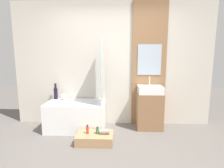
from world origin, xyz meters
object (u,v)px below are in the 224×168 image
at_px(bathtub, 76,116).
at_px(bottle_soap_primary, 87,130).
at_px(wooden_step_bench, 95,138).
at_px(vase_tall_dark, 56,93).
at_px(vase_round_light, 63,97).
at_px(bottle_soap_secondary, 97,131).
at_px(sink, 150,90).

relative_size(bathtub, bottle_soap_primary, 7.25).
bearing_deg(wooden_step_bench, bottle_soap_primary, 180.00).
relative_size(vase_tall_dark, vase_round_light, 2.79).
bearing_deg(bottle_soap_primary, vase_round_light, 129.84).
bearing_deg(vase_tall_dark, vase_round_light, -7.64).
relative_size(wooden_step_bench, bottle_soap_secondary, 5.11).
bearing_deg(bottle_soap_secondary, bottle_soap_primary, 180.00).
xyz_separation_m(wooden_step_bench, vase_tall_dark, (-0.94, 0.80, 0.62)).
bearing_deg(bottle_soap_secondary, vase_tall_dark, 140.93).
bearing_deg(sink, vase_round_light, 176.51).
distance_m(wooden_step_bench, bottle_soap_primary, 0.20).
bearing_deg(bottle_soap_primary, wooden_step_bench, 0.00).
relative_size(sink, bottle_soap_secondary, 3.96).
distance_m(wooden_step_bench, bottle_soap_secondary, 0.14).
xyz_separation_m(sink, bottle_soap_primary, (-1.16, -0.67, -0.58)).
height_order(wooden_step_bench, vase_round_light, vase_round_light).
bearing_deg(bathtub, wooden_step_bench, -51.05).
relative_size(vase_tall_dark, bottle_soap_secondary, 2.77).
bearing_deg(vase_round_light, sink, -3.49).
height_order(vase_tall_dark, bottle_soap_primary, vase_tall_dark).
xyz_separation_m(wooden_step_bench, bottle_soap_secondary, (0.05, -0.00, 0.14)).
bearing_deg(sink, bottle_soap_primary, -150.17).
bearing_deg(bathtub, sink, 4.07).
bearing_deg(vase_tall_dark, bathtub, -26.22).
distance_m(wooden_step_bench, vase_round_light, 1.22).
bearing_deg(wooden_step_bench, bottle_soap_secondary, -0.00).
xyz_separation_m(vase_round_light, bottle_soap_primary, (0.65, -0.78, -0.39)).
distance_m(wooden_step_bench, vase_tall_dark, 1.38).
xyz_separation_m(bathtub, vase_tall_dark, (-0.49, 0.24, 0.42)).
bearing_deg(wooden_step_bench, vase_tall_dark, 139.56).
xyz_separation_m(bottle_soap_primary, bottle_soap_secondary, (0.17, -0.00, -0.02)).
xyz_separation_m(sink, vase_tall_dark, (-1.98, 0.13, -0.11)).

